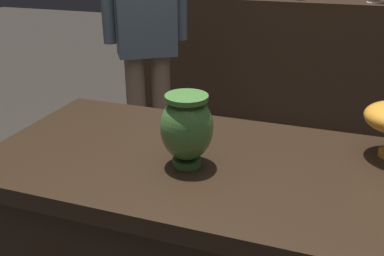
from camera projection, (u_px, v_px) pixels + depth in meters
back_display_shelf at (290, 66)px, 3.25m from camera, size 2.60×0.40×0.99m
vase_centerpiece at (187, 128)px, 1.14m from camera, size 0.14×0.14×0.20m
visitor_near_left at (146, 29)px, 2.37m from camera, size 0.40×0.33×1.57m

